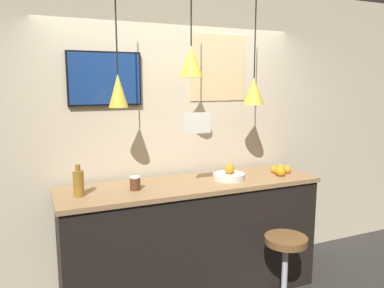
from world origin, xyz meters
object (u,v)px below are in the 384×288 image
Objects in this scene: juice_bottle at (79,183)px; mounted_tv at (105,79)px; bar_stool at (285,262)px; fruit_bowl at (229,174)px; spread_jar at (135,183)px.

mounted_tv reaches higher than juice_bottle.
fruit_bowl is (-0.24, 0.56, 0.66)m from bar_stool.
bar_stool is at bearing -26.14° from spread_jar.
mounted_tv is (0.31, 0.41, 0.81)m from juice_bottle.
spread_jar is 0.96m from mounted_tv.
fruit_bowl is 2.55× the size of spread_jar.
bar_stool is 0.90m from fruit_bowl.
juice_bottle is (-1.34, -0.00, 0.06)m from fruit_bowl.
juice_bottle is at bearing 180.00° from spread_jar.
juice_bottle reaches higher than spread_jar.
mounted_tv reaches higher than bar_stool.
bar_stool is at bearing -37.24° from mounted_tv.
spread_jar is 0.18× the size of mounted_tv.
spread_jar is at bearing 153.86° from bar_stool.
spread_jar is (-1.13, 0.56, 0.67)m from bar_stool.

